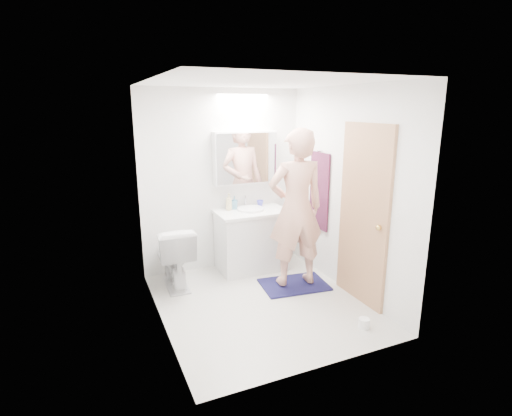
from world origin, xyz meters
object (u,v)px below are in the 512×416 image
person (296,208)px  medicine_cabinet (245,158)px  toothbrush_cup (260,203)px  vanity_cabinet (252,241)px  toilet_paper_roll (364,323)px  toilet (174,256)px  soap_bottle_b (234,203)px  soap_bottle_a (229,202)px

person → medicine_cabinet: bearing=-67.3°
person → toothbrush_cup: 0.89m
vanity_cabinet → toilet_paper_roll: vanity_cabinet is taller
medicine_cabinet → toilet: (-1.08, -0.33, -1.11)m
person → soap_bottle_b: bearing=-57.1°
medicine_cabinet → person: size_ratio=0.47×
toilet → soap_bottle_a: 1.02m
medicine_cabinet → person: bearing=-74.0°
person → soap_bottle_a: size_ratio=8.32×
toilet → soap_bottle_b: soap_bottle_b is taller
toilet → soap_bottle_b: 1.09m
toilet → toothbrush_cup: toothbrush_cup is taller
soap_bottle_b → toothbrush_cup: (0.37, -0.02, -0.04)m
soap_bottle_b → toilet_paper_roll: 2.29m
soap_bottle_a → soap_bottle_b: (0.09, 0.03, -0.03)m
person → toothbrush_cup: person is taller
soap_bottle_a → vanity_cabinet: bearing=-29.7°
medicine_cabinet → toothbrush_cup: 0.67m
soap_bottle_b → toilet_paper_roll: soap_bottle_b is taller
medicine_cabinet → soap_bottle_a: 0.63m
soap_bottle_a → toothbrush_cup: size_ratio=2.44×
toilet → soap_bottle_b: bearing=-159.9°
vanity_cabinet → medicine_cabinet: (0.00, 0.21, 1.11)m
vanity_cabinet → soap_bottle_b: 0.57m
person → toothbrush_cup: bearing=-78.7°
medicine_cabinet → toothbrush_cup: (0.20, -0.05, -0.64)m
soap_bottle_b → person: bearing=-63.9°
toilet → toothbrush_cup: bearing=-165.7°
medicine_cabinet → toilet_paper_roll: bearing=-78.1°
vanity_cabinet → toilet: size_ratio=1.15×
soap_bottle_a → toilet_paper_roll: (0.70, -2.01, -0.88)m
soap_bottle_a → toilet_paper_roll: size_ratio=2.06×
soap_bottle_a → soap_bottle_b: size_ratio=1.30×
vanity_cabinet → toilet: toilet is taller
medicine_cabinet → toilet: 1.58m
soap_bottle_b → toilet_paper_roll: bearing=-73.3°
person → soap_bottle_a: bearing=-51.8°
vanity_cabinet → toothbrush_cup: (0.20, 0.16, 0.47)m
toothbrush_cup → person: bearing=-85.5°
soap_bottle_a → toilet_paper_roll: bearing=-70.8°
toilet → person: 1.60m
medicine_cabinet → soap_bottle_b: size_ratio=5.05×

